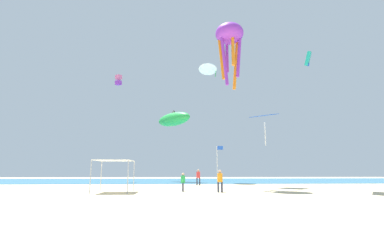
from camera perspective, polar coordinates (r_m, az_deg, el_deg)
name	(u,v)px	position (r m, az deg, el deg)	size (l,w,h in m)	color
ground	(180,198)	(19.50, -2.54, -15.64)	(110.00, 110.00, 0.10)	beige
ocean_strip	(178,181)	(49.87, -2.82, -12.28)	(110.00, 25.02, 0.03)	teal
canopy_tent	(114,162)	(24.30, -15.61, -8.24)	(2.92, 3.08, 2.62)	#B2B2B7
person_near_tent	(198,176)	(34.49, 1.29, -11.37)	(0.50, 0.45, 1.90)	#33384C
person_leftmost	(183,181)	(24.35, -1.86, -12.28)	(0.37, 0.42, 1.57)	#33384C
person_central	(220,179)	(23.63, 5.75, -11.95)	(0.47, 0.43, 1.81)	#33384C
banner_flag	(218,164)	(26.31, 5.32, -8.86)	(0.61, 0.06, 4.04)	silver
kite_diamond_blue	(264,117)	(32.39, 14.59, 0.57)	(3.50, 3.50, 3.65)	blue
kite_inflatable_green	(174,119)	(45.94, -3.79, 0.18)	(6.64, 7.17, 2.73)	green
kite_delta_white	(208,68)	(45.79, 3.27, 10.56)	(3.58, 3.59, 2.57)	white
kite_box_pink	(118,80)	(49.80, -14.82, 7.93)	(1.19, 1.21, 1.84)	pink
kite_octopus_purple	(230,37)	(31.79, 7.69, 16.52)	(3.49, 3.49, 7.19)	purple
kite_parafoil_teal	(308,59)	(30.41, 22.69, 11.44)	(2.33, 4.26, 2.76)	teal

